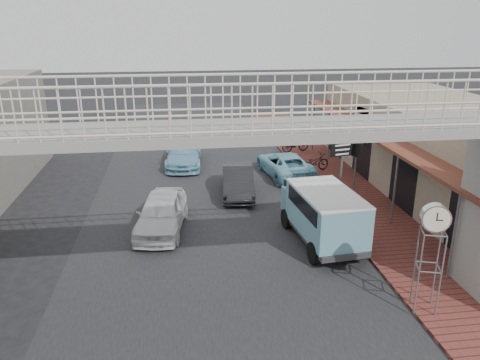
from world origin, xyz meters
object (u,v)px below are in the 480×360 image
object	(u,v)px
angkot_van	(324,210)
motorcycle_near	(314,162)
angkot_far	(184,153)
street_clock	(435,223)
dark_sedan	(238,181)
motorcycle_far	(296,143)
white_hatchback	(161,213)
arrow_sign	(358,145)
angkot_curb	(285,164)

from	to	relation	value
angkot_van	motorcycle_near	bearing A→B (deg)	70.76
angkot_far	street_clock	xyz separation A→B (m)	(6.18, -14.66, 2.00)
angkot_van	motorcycle_near	distance (m)	8.15
dark_sedan	motorcycle_far	world-z (taller)	dark_sedan
white_hatchback	arrow_sign	distance (m)	8.80
white_hatchback	angkot_curb	size ratio (longest dim) A/B	0.96
angkot_curb	motorcycle_far	world-z (taller)	angkot_curb
street_clock	motorcycle_far	bearing A→B (deg)	105.72
dark_sedan	angkot_far	size ratio (longest dim) A/B	0.86
dark_sedan	angkot_far	xyz separation A→B (m)	(-2.33, 4.99, 0.02)
dark_sedan	arrow_sign	size ratio (longest dim) A/B	1.30
angkot_van	arrow_sign	bearing A→B (deg)	50.29
white_hatchback	motorcycle_far	size ratio (longest dim) A/B	2.27
motorcycle_near	arrow_sign	xyz separation A→B (m)	(0.69, -4.01, 1.95)
dark_sedan	motorcycle_far	bearing A→B (deg)	61.56
motorcycle_near	motorcycle_far	size ratio (longest dim) A/B	0.98
dark_sedan	street_clock	xyz separation A→B (m)	(3.85, -9.67, 2.02)
angkot_far	arrow_sign	xyz separation A→B (m)	(7.35, -6.37, 1.86)
arrow_sign	motorcycle_near	bearing A→B (deg)	87.21
dark_sedan	motorcycle_near	bearing A→B (deg)	36.71
arrow_sign	white_hatchback	bearing A→B (deg)	-179.13
angkot_curb	angkot_far	distance (m)	5.68
angkot_far	street_clock	world-z (taller)	street_clock
dark_sedan	motorcycle_near	world-z (taller)	dark_sedan
motorcycle_far	angkot_van	bearing A→B (deg)	154.44
angkot_van	arrow_sign	size ratio (longest dim) A/B	1.43
motorcycle_far	arrow_sign	world-z (taller)	arrow_sign
angkot_far	angkot_curb	bearing A→B (deg)	-22.70
white_hatchback	street_clock	bearing A→B (deg)	-33.22
street_clock	dark_sedan	bearing A→B (deg)	129.05
angkot_curb	street_clock	distance (m)	12.34
angkot_curb	motorcycle_near	bearing A→B (deg)	178.64
motorcycle_near	arrow_sign	world-z (taller)	arrow_sign
dark_sedan	arrow_sign	world-z (taller)	arrow_sign
dark_sedan	angkot_curb	xyz separation A→B (m)	(2.75, 2.45, -0.04)
dark_sedan	angkot_van	size ratio (longest dim) A/B	0.91
angkot_far	street_clock	size ratio (longest dim) A/B	1.47
street_clock	arrow_sign	xyz separation A→B (m)	(1.17, 8.29, -0.14)
motorcycle_far	arrow_sign	size ratio (longest dim) A/B	0.61
angkot_curb	angkot_far	xyz separation A→B (m)	(-5.08, 2.54, 0.06)
angkot_far	motorcycle_far	bearing A→B (deg)	16.01
dark_sedan	angkot_van	distance (m)	5.79
angkot_van	motorcycle_far	xyz separation A→B (m)	(1.95, 11.67, -0.64)
dark_sedan	angkot_far	distance (m)	5.51
motorcycle_near	arrow_sign	distance (m)	4.51
angkot_curb	street_clock	world-z (taller)	street_clock
motorcycle_near	street_clock	world-z (taller)	street_clock
motorcycle_near	street_clock	bearing A→B (deg)	158.95
motorcycle_far	arrow_sign	xyz separation A→B (m)	(0.71, -7.80, 1.87)
white_hatchback	street_clock	xyz separation A→B (m)	(7.20, -6.29, 1.95)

